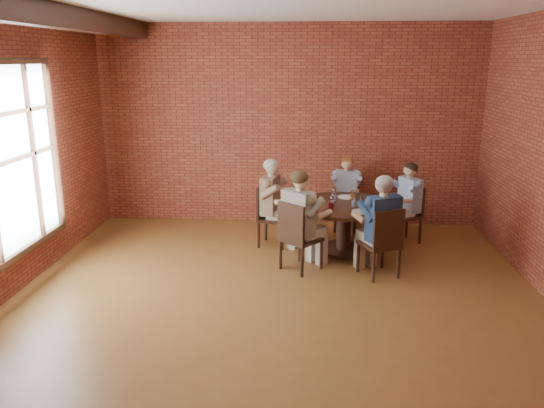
# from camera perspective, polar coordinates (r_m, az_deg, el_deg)

# --- Properties ---
(floor) EXTENTS (7.00, 7.00, 0.00)m
(floor) POSITION_cam_1_polar(r_m,az_deg,el_deg) (6.26, 0.36, -11.36)
(floor) COLOR brown
(floor) RESTS_ON ground
(wall_back) EXTENTS (7.00, 0.00, 7.00)m
(wall_back) POSITION_cam_1_polar(r_m,az_deg,el_deg) (9.16, 1.73, 8.36)
(wall_back) COLOR brown
(wall_back) RESTS_ON ground
(wall_front) EXTENTS (7.00, 0.00, 7.00)m
(wall_front) POSITION_cam_1_polar(r_m,az_deg,el_deg) (2.39, -4.84, -12.59)
(wall_front) COLOR brown
(wall_front) RESTS_ON ground
(ceiling_beam) EXTENTS (0.22, 6.90, 0.26)m
(ceiling_beam) POSITION_cam_1_polar(r_m,az_deg,el_deg) (6.26, -23.90, 18.29)
(ceiling_beam) COLOR black
(ceiling_beam) RESTS_ON ceiling
(window) EXTENTS (0.10, 2.16, 2.36)m
(window) POSITION_cam_1_polar(r_m,az_deg,el_deg) (7.04, -26.28, 4.24)
(window) COLOR white
(window) RESTS_ON wall_left
(dining_table) EXTENTS (1.48, 1.48, 0.75)m
(dining_table) POSITION_cam_1_polar(r_m,az_deg,el_deg) (7.94, 7.75, -1.52)
(dining_table) COLOR black
(dining_table) RESTS_ON floor
(chair_a) EXTENTS (0.53, 0.53, 0.90)m
(chair_a) POSITION_cam_1_polar(r_m,az_deg,el_deg) (8.61, 14.59, -0.79)
(chair_a) COLOR black
(chair_a) RESTS_ON floor
(diner_a) EXTENTS (0.76, 0.71, 1.27)m
(diner_a) POSITION_cam_1_polar(r_m,az_deg,el_deg) (8.53, 14.25, 0.07)
(diner_a) COLOR #4565B4
(diner_a) RESTS_ON floor
(chair_b) EXTENTS (0.42, 0.42, 0.89)m
(chair_b) POSITION_cam_1_polar(r_m,az_deg,el_deg) (9.05, 7.95, 0.32)
(chair_b) COLOR black
(chair_b) RESTS_ON floor
(diner_b) EXTENTS (0.53, 0.63, 1.25)m
(diner_b) POSITION_cam_1_polar(r_m,az_deg,el_deg) (8.95, 7.97, 1.04)
(diner_b) COLOR #9AA9C4
(diner_b) RESTS_ON floor
(chair_c) EXTENTS (0.52, 0.52, 0.95)m
(chair_c) POSITION_cam_1_polar(r_m,az_deg,el_deg) (8.19, -0.39, -0.96)
(chair_c) COLOR black
(chair_c) RESTS_ON floor
(diner_c) EXTENTS (0.77, 0.67, 1.36)m
(diner_c) POSITION_cam_1_polar(r_m,az_deg,el_deg) (8.12, 0.21, 0.10)
(diner_c) COLOR brown
(diner_c) RESTS_ON floor
(chair_d) EXTENTS (0.65, 0.65, 0.97)m
(chair_d) POSITION_cam_1_polar(r_m,az_deg,el_deg) (7.17, 2.66, -3.30)
(chair_d) COLOR black
(chair_d) RESTS_ON floor
(diner_d) EXTENTS (0.88, 0.90, 1.40)m
(diner_d) POSITION_cam_1_polar(r_m,az_deg,el_deg) (7.18, 3.18, -1.80)
(diner_d) COLOR gray
(diner_d) RESTS_ON floor
(chair_e) EXTENTS (0.60, 0.60, 0.96)m
(chair_e) POSITION_cam_1_polar(r_m,az_deg,el_deg) (7.09, 11.87, -3.87)
(chair_e) COLOR black
(chair_e) RESTS_ON floor
(diner_e) EXTENTS (0.79, 0.85, 1.38)m
(diner_e) POSITION_cam_1_polar(r_m,az_deg,el_deg) (7.11, 11.55, -2.37)
(diner_e) COLOR #1B2E4C
(diner_e) RESTS_ON floor
(plate_a) EXTENTS (0.26, 0.26, 0.01)m
(plate_a) POSITION_cam_1_polar(r_m,az_deg,el_deg) (8.05, 11.09, 0.25)
(plate_a) COLOR white
(plate_a) RESTS_ON dining_table
(plate_b) EXTENTS (0.26, 0.26, 0.01)m
(plate_b) POSITION_cam_1_polar(r_m,az_deg,el_deg) (8.24, 7.97, 0.74)
(plate_b) COLOR white
(plate_b) RESTS_ON dining_table
(plate_c) EXTENTS (0.26, 0.26, 0.01)m
(plate_c) POSITION_cam_1_polar(r_m,az_deg,el_deg) (7.87, 4.26, 0.16)
(plate_c) COLOR white
(plate_c) RESTS_ON dining_table
(plate_d) EXTENTS (0.26, 0.26, 0.01)m
(plate_d) POSITION_cam_1_polar(r_m,az_deg,el_deg) (7.48, 9.56, -0.82)
(plate_d) COLOR white
(plate_d) RESTS_ON dining_table
(glass_a) EXTENTS (0.07, 0.07, 0.14)m
(glass_a) POSITION_cam_1_polar(r_m,az_deg,el_deg) (7.87, 9.69, 0.46)
(glass_a) COLOR white
(glass_a) RESTS_ON dining_table
(glass_b) EXTENTS (0.07, 0.07, 0.14)m
(glass_b) POSITION_cam_1_polar(r_m,az_deg,el_deg) (8.11, 8.66, 0.94)
(glass_b) COLOR white
(glass_b) RESTS_ON dining_table
(glass_c) EXTENTS (0.07, 0.07, 0.14)m
(glass_c) POSITION_cam_1_polar(r_m,az_deg,el_deg) (8.24, 6.69, 1.24)
(glass_c) COLOR white
(glass_c) RESTS_ON dining_table
(glass_d) EXTENTS (0.07, 0.07, 0.14)m
(glass_d) POSITION_cam_1_polar(r_m,az_deg,el_deg) (8.02, 6.68, 0.85)
(glass_d) COLOR white
(glass_d) RESTS_ON dining_table
(glass_e) EXTENTS (0.07, 0.07, 0.14)m
(glass_e) POSITION_cam_1_polar(r_m,az_deg,el_deg) (7.75, 6.46, 0.34)
(glass_e) COLOR white
(glass_e) RESTS_ON dining_table
(glass_f) EXTENTS (0.07, 0.07, 0.14)m
(glass_f) POSITION_cam_1_polar(r_m,az_deg,el_deg) (7.57, 6.38, -0.03)
(glass_f) COLOR white
(glass_f) RESTS_ON dining_table
(glass_g) EXTENTS (0.07, 0.07, 0.14)m
(glass_g) POSITION_cam_1_polar(r_m,az_deg,el_deg) (7.73, 8.76, 0.22)
(glass_g) COLOR white
(glass_g) RESTS_ON dining_table
(glass_h) EXTENTS (0.07, 0.07, 0.14)m
(glass_h) POSITION_cam_1_polar(r_m,az_deg,el_deg) (7.74, 10.56, 0.16)
(glass_h) COLOR white
(glass_h) RESTS_ON dining_table
(smartphone) EXTENTS (0.07, 0.13, 0.01)m
(smartphone) POSITION_cam_1_polar(r_m,az_deg,el_deg) (7.50, 10.08, -0.82)
(smartphone) COLOR black
(smartphone) RESTS_ON dining_table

